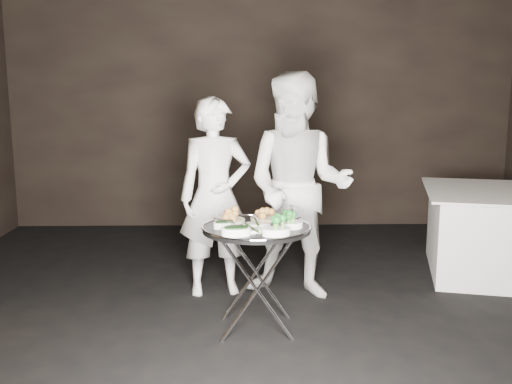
{
  "coord_description": "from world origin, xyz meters",
  "views": [
    {
      "loc": [
        -0.24,
        -3.4,
        1.65
      ],
      "look_at": [
        -0.14,
        0.5,
        0.95
      ],
      "focal_mm": 40.0,
      "sensor_mm": 36.0,
      "label": 1
    }
  ],
  "objects_px": {
    "waiter_left": "(215,197)",
    "tray_stand": "(257,274)",
    "serving_tray": "(257,228)",
    "dining_table": "(502,233)",
    "waiter_right": "(299,187)"
  },
  "relations": [
    {
      "from": "waiter_left",
      "to": "dining_table",
      "type": "xyz_separation_m",
      "value": [
        2.55,
        0.39,
        -0.41
      ]
    },
    {
      "from": "serving_tray",
      "to": "waiter_right",
      "type": "distance_m",
      "value": 0.78
    },
    {
      "from": "serving_tray",
      "to": "tray_stand",
      "type": "bearing_deg",
      "value": 0.0
    },
    {
      "from": "serving_tray",
      "to": "dining_table",
      "type": "xyz_separation_m",
      "value": [
        2.24,
        1.16,
        -0.34
      ]
    },
    {
      "from": "waiter_left",
      "to": "dining_table",
      "type": "height_order",
      "value": "waiter_left"
    },
    {
      "from": "serving_tray",
      "to": "waiter_right",
      "type": "height_order",
      "value": "waiter_right"
    },
    {
      "from": "waiter_left",
      "to": "tray_stand",
      "type": "bearing_deg",
      "value": -78.52
    },
    {
      "from": "dining_table",
      "to": "serving_tray",
      "type": "bearing_deg",
      "value": -152.5
    },
    {
      "from": "tray_stand",
      "to": "dining_table",
      "type": "xyz_separation_m",
      "value": [
        2.24,
        1.16,
        -0.02
      ]
    },
    {
      "from": "serving_tray",
      "to": "waiter_left",
      "type": "height_order",
      "value": "waiter_left"
    },
    {
      "from": "dining_table",
      "to": "tray_stand",
      "type": "bearing_deg",
      "value": -152.5
    },
    {
      "from": "waiter_right",
      "to": "dining_table",
      "type": "distance_m",
      "value": 2.01
    },
    {
      "from": "serving_tray",
      "to": "dining_table",
      "type": "relative_size",
      "value": 0.56
    },
    {
      "from": "waiter_right",
      "to": "dining_table",
      "type": "relative_size",
      "value": 1.33
    },
    {
      "from": "tray_stand",
      "to": "waiter_left",
      "type": "xyz_separation_m",
      "value": [
        -0.31,
        0.77,
        0.4
      ]
    }
  ]
}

